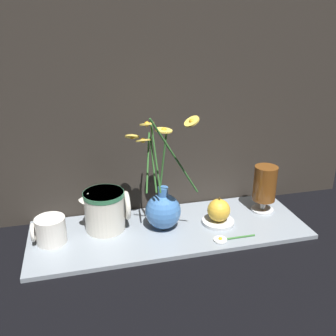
# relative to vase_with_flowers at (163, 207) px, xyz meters

# --- Properties ---
(ground_plane) EXTENTS (6.00, 6.00, 0.00)m
(ground_plane) POSITION_rel_vase_with_flowers_xyz_m (0.02, -0.01, -0.08)
(ground_plane) COLOR black
(shelf) EXTENTS (0.77, 0.27, 0.01)m
(shelf) POSITION_rel_vase_with_flowers_xyz_m (0.02, -0.01, -0.07)
(shelf) COLOR gray
(shelf) RESTS_ON ground_plane
(backdrop_wall) EXTENTS (1.27, 0.02, 1.10)m
(backdrop_wall) POSITION_rel_vase_with_flowers_xyz_m (0.02, 0.14, 0.47)
(backdrop_wall) COLOR #2D2823
(backdrop_wall) RESTS_ON ground_plane
(vase_with_flowers) EXTENTS (0.19, 0.21, 0.35)m
(vase_with_flowers) POSITION_rel_vase_with_flowers_xyz_m (0.00, 0.00, 0.00)
(vase_with_flowers) COLOR #3F72B7
(vase_with_flowers) RESTS_ON shelf
(yellow_mug) EXTENTS (0.09, 0.08, 0.07)m
(yellow_mug) POSITION_rel_vase_with_flowers_xyz_m (-0.31, -0.00, -0.03)
(yellow_mug) COLOR silver
(yellow_mug) RESTS_ON shelf
(ceramic_pitcher) EXTENTS (0.14, 0.11, 0.12)m
(ceramic_pitcher) POSITION_rel_vase_with_flowers_xyz_m (-0.16, 0.03, -0.00)
(ceramic_pitcher) COLOR beige
(ceramic_pitcher) RESTS_ON shelf
(tea_glass) EXTENTS (0.07, 0.07, 0.15)m
(tea_glass) POSITION_rel_vase_with_flowers_xyz_m (0.32, 0.02, 0.02)
(tea_glass) COLOR silver
(tea_glass) RESTS_ON shelf
(saucer_plate) EXTENTS (0.09, 0.09, 0.01)m
(saucer_plate) POSITION_rel_vase_with_flowers_xyz_m (0.16, -0.02, -0.06)
(saucer_plate) COLOR silver
(saucer_plate) RESTS_ON shelf
(orange_fruit) EXTENTS (0.07, 0.07, 0.07)m
(orange_fruit) POSITION_rel_vase_with_flowers_xyz_m (0.16, -0.02, -0.02)
(orange_fruit) COLOR gold
(orange_fruit) RESTS_ON saucer_plate
(loose_daisy) EXTENTS (0.12, 0.04, 0.01)m
(loose_daisy) POSITION_rel_vase_with_flowers_xyz_m (0.15, -0.11, -0.06)
(loose_daisy) COLOR #336B2D
(loose_daisy) RESTS_ON shelf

